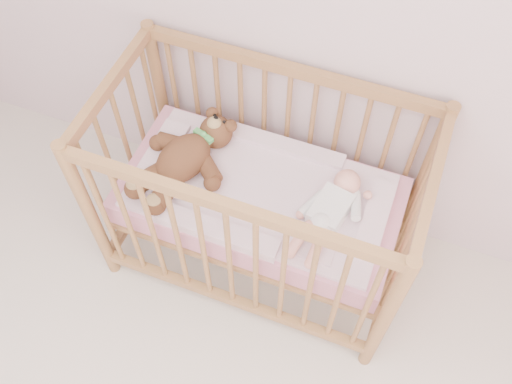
% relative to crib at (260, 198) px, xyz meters
% --- Properties ---
extents(crib, '(1.36, 0.76, 1.00)m').
position_rel_crib_xyz_m(crib, '(0.00, 0.00, 0.00)').
color(crib, '#996341').
rests_on(crib, floor).
extents(mattress, '(1.22, 0.62, 0.13)m').
position_rel_crib_xyz_m(mattress, '(0.00, 0.00, -0.01)').
color(mattress, pink).
rests_on(mattress, crib).
extents(blanket, '(1.10, 0.58, 0.06)m').
position_rel_crib_xyz_m(blanket, '(-0.00, 0.00, 0.06)').
color(blanket, pink).
rests_on(blanket, mattress).
extents(baby, '(0.34, 0.55, 0.12)m').
position_rel_crib_xyz_m(baby, '(0.32, -0.02, 0.14)').
color(baby, white).
rests_on(baby, blanket).
extents(teddy_bear, '(0.60, 0.71, 0.17)m').
position_rel_crib_xyz_m(teddy_bear, '(-0.35, -0.02, 0.15)').
color(teddy_bear, brown).
rests_on(teddy_bear, blanket).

